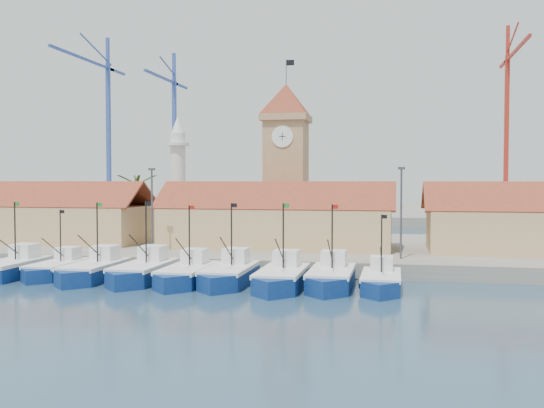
% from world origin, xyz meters
% --- Properties ---
extents(ground, '(400.00, 400.00, 0.00)m').
position_xyz_m(ground, '(0.00, 0.00, 0.00)').
color(ground, navy).
rests_on(ground, ground).
extents(quay, '(140.00, 32.00, 1.50)m').
position_xyz_m(quay, '(0.00, 24.00, 0.75)').
color(quay, gray).
rests_on(quay, ground).
extents(terminal, '(240.00, 80.00, 2.00)m').
position_xyz_m(terminal, '(0.00, 110.00, 1.00)').
color(terminal, gray).
rests_on(terminal, ground).
extents(boat_0, '(3.65, 10.00, 7.57)m').
position_xyz_m(boat_0, '(-22.29, 2.25, 0.78)').
color(boat_0, navy).
rests_on(boat_0, ground).
extents(boat_1, '(3.26, 8.93, 6.75)m').
position_xyz_m(boat_1, '(-18.14, 3.40, 0.70)').
color(boat_1, navy).
rests_on(boat_1, ground).
extents(boat_2, '(3.64, 9.97, 7.55)m').
position_xyz_m(boat_2, '(-13.85, 2.48, 0.78)').
color(boat_2, navy).
rests_on(boat_2, ground).
extents(boat_3, '(3.73, 10.22, 7.74)m').
position_xyz_m(boat_3, '(-9.05, 2.63, 0.80)').
color(boat_3, navy).
rests_on(boat_3, ground).
extents(boat_4, '(3.56, 9.74, 7.37)m').
position_xyz_m(boat_4, '(-4.70, 2.21, 0.76)').
color(boat_4, navy).
rests_on(boat_4, ground).
extents(boat_5, '(3.67, 10.05, 7.60)m').
position_xyz_m(boat_5, '(-0.91, 2.69, 0.79)').
color(boat_5, navy).
rests_on(boat_5, ground).
extents(boat_6, '(3.69, 10.12, 7.66)m').
position_xyz_m(boat_6, '(3.97, 1.80, 0.79)').
color(boat_6, navy).
rests_on(boat_6, ground).
extents(boat_7, '(3.64, 9.98, 7.55)m').
position_xyz_m(boat_7, '(8.10, 2.76, 0.78)').
color(boat_7, navy).
rests_on(boat_7, ground).
extents(boat_8, '(3.23, 8.85, 6.69)m').
position_xyz_m(boat_8, '(12.33, 2.50, 0.69)').
color(boat_8, navy).
rests_on(boat_8, ground).
extents(hall_left, '(31.20, 10.13, 7.61)m').
position_xyz_m(hall_left, '(-32.00, 20.00, 3.99)').
color(hall_left, tan).
rests_on(hall_left, quay).
extents(hall_center, '(27.04, 10.13, 7.61)m').
position_xyz_m(hall_center, '(0.00, 20.00, 3.99)').
color(hall_center, tan).
rests_on(hall_center, quay).
extents(clock_tower, '(5.80, 5.80, 22.70)m').
position_xyz_m(clock_tower, '(0.00, 26.00, 11.96)').
color(clock_tower, tan).
rests_on(clock_tower, quay).
extents(minaret, '(3.00, 3.00, 16.30)m').
position_xyz_m(minaret, '(-15.00, 28.00, 9.73)').
color(minaret, silver).
rests_on(minaret, quay).
extents(palm_tree, '(5.60, 5.03, 8.39)m').
position_xyz_m(palm_tree, '(-20.00, 26.00, 6.25)').
color(palm_tree, brown).
rests_on(palm_tree, quay).
extents(lamp_posts, '(80.70, 0.25, 9.03)m').
position_xyz_m(lamp_posts, '(0.50, 12.00, 6.48)').
color(lamp_posts, '#3F3F44').
rests_on(lamp_posts, quay).
extents(crane_blue_far, '(1.00, 37.96, 45.12)m').
position_xyz_m(crane_blue_far, '(-62.15, 99.89, 27.48)').
color(crane_blue_far, '#334D9C').
rests_on(crane_blue_far, terminal).
extents(crane_blue_near, '(1.00, 29.60, 41.62)m').
position_xyz_m(crane_blue_near, '(-45.78, 107.00, 24.85)').
color(crane_blue_near, '#334D9C').
rests_on(crane_blue_near, terminal).
extents(crane_red_right, '(1.00, 34.86, 43.94)m').
position_xyz_m(crane_red_right, '(39.25, 103.33, 26.56)').
color(crane_red_right, '#A9261A').
rests_on(crane_red_right, terminal).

